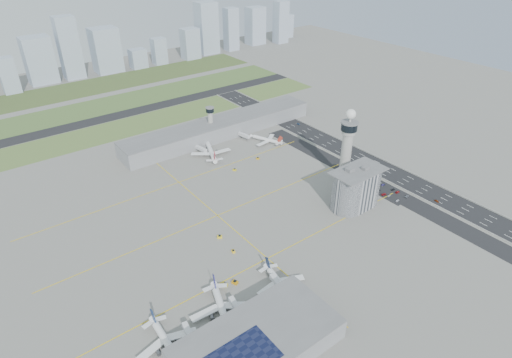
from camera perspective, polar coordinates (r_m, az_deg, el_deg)
ground at (r=321.51m, az=3.79°, el=-4.85°), size 1000.00×1000.00×0.00m
grass_strip_0 at (r=484.66m, az=-15.79°, el=6.95°), size 480.00×50.00×0.08m
grass_strip_1 at (r=550.85m, az=-18.92°, el=9.33°), size 480.00×60.00×0.08m
grass_strip_2 at (r=623.65m, az=-21.55°, el=11.28°), size 480.00×70.00×0.08m
runway at (r=517.00m, az=-17.43°, el=8.20°), size 480.00×22.00×0.10m
highway at (r=395.83m, az=16.55°, el=1.25°), size 28.00×500.00×0.10m
barrier_left at (r=385.45m, az=15.28°, el=0.70°), size 0.60×500.00×1.20m
barrier_right at (r=405.93m, az=17.78°, el=1.90°), size 0.60×500.00×1.20m
landside_road at (r=372.90m, az=15.38°, el=-0.50°), size 18.00×260.00×0.08m
parking_lot at (r=365.67m, az=16.62°, el=-1.38°), size 20.00×44.00×0.10m
taxiway_line_h_0 at (r=283.28m, az=1.54°, el=-10.55°), size 260.00×0.60×0.01m
taxiway_line_h_1 at (r=321.84m, az=-5.16°, el=-4.87°), size 260.00×0.60×0.01m
taxiway_line_h_2 at (r=366.21m, az=-10.24°, el=-0.44°), size 260.00×0.60×0.01m
taxiway_line_v at (r=321.84m, az=-5.16°, el=-4.87°), size 0.60×260.00×0.01m
control_tower at (r=353.45m, az=12.07°, el=4.63°), size 14.00×14.00×64.50m
secondary_tower at (r=434.58m, az=-6.10°, el=7.88°), size 8.60×8.60×31.90m
admin_building at (r=332.61m, az=13.19°, el=-1.19°), size 42.00×24.00×33.50m
terminal_pier at (r=442.12m, az=-4.77°, el=6.83°), size 210.00×32.00×15.80m
near_terminal at (r=229.94m, az=0.19°, el=-21.05°), size 84.00×42.00×13.00m
airplane_near_a at (r=236.50m, az=-11.78°, el=-20.32°), size 35.14×40.83×11.06m
airplane_near_b at (r=246.38m, az=-4.54°, el=-16.68°), size 48.66×52.57×12.00m
airplane_near_c at (r=260.73m, az=3.42°, el=-13.51°), size 37.36×42.08×10.54m
airplane_far_a at (r=404.04m, az=-6.07°, el=4.07°), size 51.77×55.53×12.51m
airplane_far_b at (r=426.44m, az=1.28°, el=5.58°), size 42.68×45.68×10.25m
jet_bridge_near_0 at (r=235.93m, az=-8.32°, el=-21.06°), size 5.39×14.31×5.70m
jet_bridge_near_1 at (r=245.46m, az=-1.96°, el=-17.91°), size 5.39×14.31×5.70m
jet_bridge_near_2 at (r=258.13m, az=3.65°, el=-14.85°), size 5.39×14.31×5.70m
jet_bridge_far_0 at (r=414.44m, az=-7.94°, el=4.13°), size 5.39×14.31×5.70m
jet_bridge_far_1 at (r=438.06m, az=-2.28°, el=5.95°), size 5.39×14.31×5.70m
tug_0 at (r=265.36m, az=-4.17°, el=-13.88°), size 3.71×3.88×1.86m
tug_1 at (r=266.41m, az=-2.83°, el=-13.56°), size 3.65×4.30×2.12m
tug_2 at (r=287.83m, az=-3.05°, el=-9.57°), size 2.77×3.41×1.72m
tug_3 at (r=300.10m, az=-4.88°, el=-7.65°), size 4.28×4.01×2.05m
tug_4 at (r=377.80m, az=-2.87°, el=1.26°), size 3.50×3.77×1.80m
tug_5 at (r=396.07m, az=0.24°, el=2.79°), size 3.64×3.43×1.74m
car_lot_0 at (r=353.94m, az=18.34°, el=-2.74°), size 3.88×1.92×1.27m
car_lot_1 at (r=358.10m, az=17.33°, el=-2.14°), size 3.49×1.27×1.14m
car_lot_2 at (r=358.63m, az=16.69°, el=-1.96°), size 4.82×2.50×1.30m
car_lot_3 at (r=362.53m, az=16.02°, el=-1.47°), size 4.23×2.12×1.18m
car_lot_4 at (r=367.38m, az=14.60°, el=-0.79°), size 3.53×1.85×1.14m
car_lot_5 at (r=371.65m, az=13.98°, el=-0.31°), size 3.35×1.28×1.09m
car_lot_6 at (r=361.65m, az=19.46°, el=-2.20°), size 4.54×2.51×1.20m
car_lot_7 at (r=365.02m, az=18.35°, el=-1.64°), size 4.54×2.19×1.28m
car_lot_8 at (r=367.18m, az=17.80°, el=-1.34°), size 3.74×1.61×1.26m
car_lot_9 at (r=371.58m, az=16.60°, el=-0.72°), size 3.82×1.63×1.22m
car_lot_10 at (r=372.98m, az=16.08°, el=-0.51°), size 4.58×2.69×1.20m
car_lot_11 at (r=377.53m, az=15.28°, el=0.04°), size 4.72×2.50×1.30m
car_hw_0 at (r=364.36m, az=22.96°, el=-2.71°), size 1.71×3.66×1.21m
car_hw_1 at (r=415.44m, az=12.36°, el=3.40°), size 1.61×3.76×1.21m
car_hw_2 at (r=470.32m, az=5.67°, el=7.33°), size 2.02×4.20×1.15m
car_hw_4 at (r=505.40m, az=-0.13°, el=9.20°), size 2.05×3.83×1.24m
skyline_bldg_6 at (r=638.18m, az=-30.13°, el=11.86°), size 20.04×16.03×45.20m
skyline_bldg_7 at (r=660.60m, az=-26.95°, el=13.95°), size 35.76×28.61×61.22m
skyline_bldg_8 at (r=661.16m, az=-23.66°, el=15.71°), size 26.33×21.06×83.39m
skyline_bldg_9 at (r=677.62m, az=-19.39°, el=15.90°), size 36.96×29.57×62.11m
skyline_bldg_10 at (r=688.14m, az=-15.45°, el=15.23°), size 23.01×18.41×27.75m
skyline_bldg_11 at (r=699.83m, az=-12.80°, el=16.29°), size 20.22×16.18×38.97m
skyline_bldg_12 at (r=720.61m, az=-8.75°, el=17.41°), size 26.14×20.92×46.89m
skyline_bldg_13 at (r=746.13m, az=-6.59°, el=19.36°), size 32.26×25.81×81.20m
skyline_bldg_14 at (r=764.54m, az=-3.34°, el=19.30°), size 21.59×17.28×68.75m
skyline_bldg_15 at (r=805.52m, az=-0.10°, el=19.75°), size 30.25×24.20×63.40m
skyline_bldg_16 at (r=816.00m, az=3.33°, el=20.14°), size 23.04×18.43×71.56m
skyline_bldg_17 at (r=862.65m, az=4.03°, el=19.67°), size 22.64×18.11×41.06m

